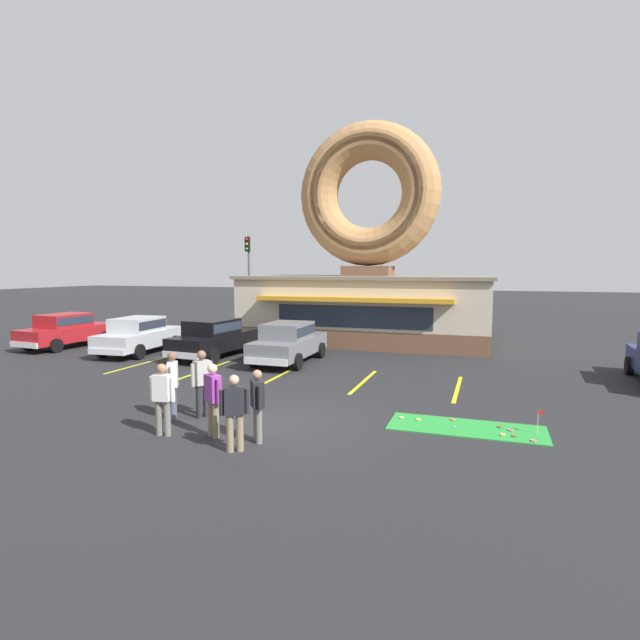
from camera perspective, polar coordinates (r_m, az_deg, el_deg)
name	(u,v)px	position (r m, az deg, el deg)	size (l,w,h in m)	color
ground_plane	(268,422)	(12.42, -5.92, -11.54)	(160.00, 160.00, 0.00)	#232326
donut_shop_building	(368,268)	(25.38, 5.49, 5.90)	(12.30, 6.75, 10.96)	brown
putting_mat	(466,428)	(12.37, 16.37, -11.75)	(3.56, 1.38, 0.03)	green
mini_donut_near_left	(418,419)	(12.65, 11.18, -11.07)	(0.13, 0.13, 0.04)	#E5C666
mini_donut_near_right	(453,419)	(12.82, 14.93, -10.93)	(0.13, 0.13, 0.04)	#A5724C
mini_donut_mid_left	(511,430)	(12.43, 20.95, -11.66)	(0.13, 0.13, 0.04)	#D8667F
mini_donut_mid_centre	(500,427)	(12.58, 19.90, -11.40)	(0.13, 0.13, 0.04)	brown
mini_donut_mid_right	(401,417)	(12.73, 9.28, -10.92)	(0.13, 0.13, 0.04)	#E5C666
mini_donut_far_left	(515,436)	(12.05, 21.35, -12.22)	(0.13, 0.13, 0.04)	brown
mini_donut_far_centre	(502,434)	(12.06, 20.13, -12.17)	(0.13, 0.13, 0.04)	#E5C666
mini_donut_far_right	(533,441)	(11.88, 23.21, -12.56)	(0.13, 0.13, 0.04)	#D8667F
golf_ball	(454,427)	(12.27, 15.09, -11.68)	(0.04, 0.04, 0.04)	white
putting_flag_pin	(540,416)	(12.31, 23.83, -10.04)	(0.13, 0.01, 0.55)	silver
car_grey	(288,341)	(19.79, -3.63, -2.39)	(2.00, 4.57, 1.60)	slate
car_black	(214,337)	(21.47, -12.05, -1.86)	(2.23, 4.68, 1.60)	black
car_silver	(139,334)	(23.29, -19.99, -1.49)	(2.22, 4.67, 1.60)	#B2B5BA
car_red	(66,329)	(26.50, -27.02, -0.93)	(2.22, 4.67, 1.60)	maroon
pedestrian_blue_sweater_man	(258,403)	(10.87, -7.16, -9.34)	(0.42, 0.50, 1.57)	slate
pedestrian_hooded_kid	(213,397)	(11.34, -12.14, -8.56)	(0.53, 0.40, 1.64)	#7F7056
pedestrian_leather_jacket_man	(173,382)	(12.86, -16.47, -6.81)	(0.40, 0.52, 1.69)	#474C66
pedestrian_clipboard_woman	(202,380)	(12.84, -13.33, -6.73)	(0.39, 0.54, 1.70)	#232328
pedestrian_beanie_man	(234,410)	(10.38, -9.75, -10.06)	(0.52, 0.40, 1.59)	#7F7056
pedestrian_crossing_woman	(162,396)	(11.71, -17.56, -8.29)	(0.59, 0.29, 1.63)	slate
trash_bin	(237,333)	(25.38, -9.47, -1.49)	(0.57, 0.57, 0.97)	#232833
traffic_light_pole	(249,269)	(31.97, -8.16, 5.80)	(0.28, 0.47, 5.80)	#595B60
parking_stripe_far_left	(138,365)	(20.66, -20.13, -4.83)	(0.12, 3.60, 0.01)	yellow
parking_stripe_left	(205,370)	(18.94, -13.01, -5.57)	(0.12, 3.60, 0.01)	yellow
parking_stripe_mid_left	(280,375)	(17.57, -4.61, -6.33)	(0.12, 3.60, 0.01)	yellow
parking_stripe_centre	(363,382)	(16.63, 4.99, -7.03)	(0.12, 3.60, 0.01)	yellow
parking_stripe_mid_right	(457,389)	(16.21, 15.43, -7.57)	(0.12, 3.60, 0.01)	yellow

